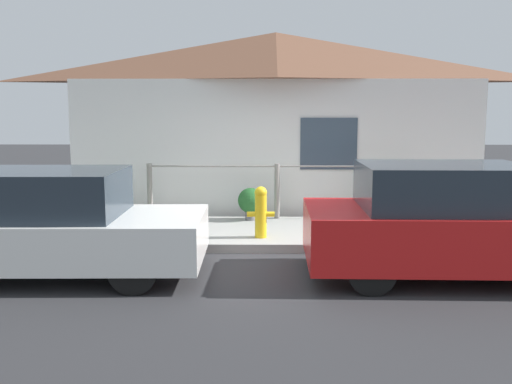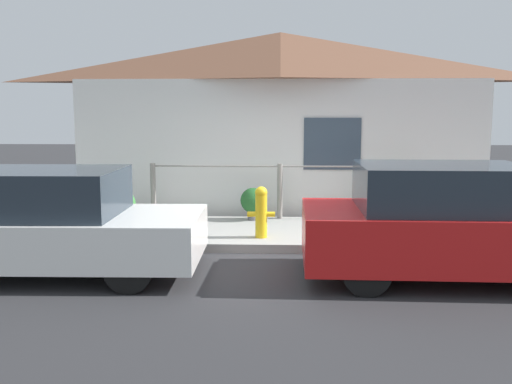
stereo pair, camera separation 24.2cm
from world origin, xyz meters
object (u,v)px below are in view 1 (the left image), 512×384
fire_hydrant (261,211)px  potted_plant_near_hydrant (251,201)px  car_right (451,222)px  potted_plant_by_fence (117,205)px  potted_plant_corner (390,200)px  car_left (45,224)px

fire_hydrant → potted_plant_near_hydrant: (-0.19, 1.49, -0.08)m
car_right → potted_plant_by_fence: bearing=153.4°
potted_plant_near_hydrant → potted_plant_corner: bearing=1.4°
car_left → car_right: 5.23m
potted_plant_near_hydrant → fire_hydrant: bearing=-82.6°
fire_hydrant → potted_plant_by_fence: bearing=160.1°
potted_plant_near_hydrant → potted_plant_corner: potted_plant_corner is taller
fire_hydrant → potted_plant_by_fence: size_ratio=1.26×
car_right → fire_hydrant: bearing=146.3°
car_right → potted_plant_near_hydrant: car_right is taller
potted_plant_near_hydrant → potted_plant_corner: size_ratio=0.90×
car_left → potted_plant_by_fence: car_left is taller
fire_hydrant → potted_plant_corner: bearing=32.8°
fire_hydrant → potted_plant_near_hydrant: bearing=97.4°
potted_plant_by_fence → potted_plant_corner: bearing=7.3°
car_right → potted_plant_corner: car_right is taller
car_right → potted_plant_by_fence: 5.62m
car_left → fire_hydrant: bearing=30.5°
car_left → potted_plant_near_hydrant: car_left is taller
potted_plant_by_fence → car_right: bearing=-27.8°
car_left → car_right: size_ratio=1.05×
car_left → fire_hydrant: size_ratio=4.89×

